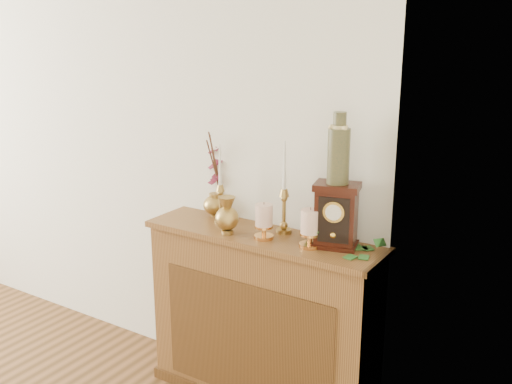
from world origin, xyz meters
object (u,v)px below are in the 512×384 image
Objects in this scene: bud_vase at (227,216)px; ginger_jar at (216,177)px; candlestick_left at (221,197)px; candlestick_center at (284,204)px; mantel_clock at (336,216)px; ceramic_vase at (339,152)px.

ginger_jar reaches higher than bud_vase.
ginger_jar reaches higher than candlestick_left.
candlestick_left is at bearing -174.04° from candlestick_center.
candlestick_center is at bearing 5.96° from candlestick_left.
bud_vase is 0.35m from ginger_jar.
candlestick_center is at bearing 158.77° from mantel_clock.
bud_vase is 0.62× the size of mantel_clock.
candlestick_left is at bearing 135.66° from bud_vase.
candlestick_left reaches higher than mantel_clock.
mantel_clock is at bearing -75.88° from ceramic_vase.
bud_vase is at bearing -45.16° from ginger_jar.
candlestick_left is 0.90× the size of candlestick_center.
ginger_jar is 1.52× the size of mantel_clock.
mantel_clock is at bearing -8.24° from ginger_jar.
candlestick_center is 0.47m from ginger_jar.
mantel_clock is (0.30, -0.04, -0.00)m from candlestick_center.
bud_vase is (-0.23, -0.16, -0.06)m from candlestick_center.
mantel_clock reaches higher than bud_vase.
bud_vase is 0.41× the size of ginger_jar.
candlestick_center is 0.42m from ceramic_vase.
candlestick_left is at bearing -46.13° from ginger_jar.
mantel_clock is at bearing 13.51° from bud_vase.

